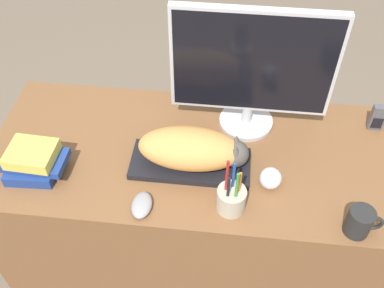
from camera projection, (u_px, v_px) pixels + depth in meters
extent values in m
cube|color=brown|center=(192.00, 211.00, 1.87)|extent=(1.45, 0.64, 0.74)
cube|color=black|center=(191.00, 164.00, 1.55)|extent=(0.41, 0.17, 0.02)
ellipsoid|color=#D18C47|center=(191.00, 148.00, 1.49)|extent=(0.35, 0.17, 0.13)
sphere|color=#4C4742|center=(235.00, 153.00, 1.49)|extent=(0.09, 0.09, 0.09)
cone|color=#4C4742|center=(236.00, 150.00, 1.44)|extent=(0.03, 0.03, 0.04)
cone|color=#4C4742|center=(236.00, 140.00, 1.47)|extent=(0.03, 0.03, 0.04)
cylinder|color=#B7B7BC|center=(246.00, 121.00, 1.70)|extent=(0.20, 0.20, 0.02)
cylinder|color=#B7B7BC|center=(247.00, 112.00, 1.66)|extent=(0.04, 0.04, 0.08)
cube|color=#B7B7BC|center=(253.00, 63.00, 1.50)|extent=(0.56, 0.03, 0.40)
cube|color=black|center=(253.00, 64.00, 1.49)|extent=(0.53, 0.02, 0.38)
ellipsoid|color=gray|center=(142.00, 205.00, 1.43)|extent=(0.07, 0.10, 0.03)
cylinder|color=black|center=(359.00, 222.00, 1.35)|extent=(0.08, 0.08, 0.10)
torus|color=black|center=(372.00, 223.00, 1.34)|extent=(0.07, 0.01, 0.07)
cylinder|color=#B2A893|center=(231.00, 199.00, 1.41)|extent=(0.09, 0.09, 0.09)
cylinder|color=orange|center=(239.00, 187.00, 1.37)|extent=(0.01, 0.01, 0.14)
cylinder|color=#1E47B2|center=(233.00, 180.00, 1.37)|extent=(0.01, 0.01, 0.16)
cylinder|color=#B21E1E|center=(226.00, 181.00, 1.35)|extent=(0.01, 0.01, 0.18)
cylinder|color=black|center=(228.00, 192.00, 1.36)|extent=(0.01, 0.01, 0.14)
cylinder|color=#338C38|center=(236.00, 191.00, 1.35)|extent=(0.01, 0.01, 0.16)
sphere|color=silver|center=(271.00, 178.00, 1.47)|extent=(0.07, 0.07, 0.07)
cube|color=#4C4C51|center=(378.00, 117.00, 1.65)|extent=(0.05, 0.03, 0.11)
cube|color=black|center=(377.00, 123.00, 1.65)|extent=(0.04, 0.00, 0.05)
cube|color=navy|center=(33.00, 168.00, 1.53)|extent=(0.17, 0.15, 0.04)
cube|color=navy|center=(35.00, 160.00, 1.50)|extent=(0.21, 0.13, 0.03)
cube|color=#CCC14C|center=(32.00, 154.00, 1.48)|extent=(0.16, 0.14, 0.04)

